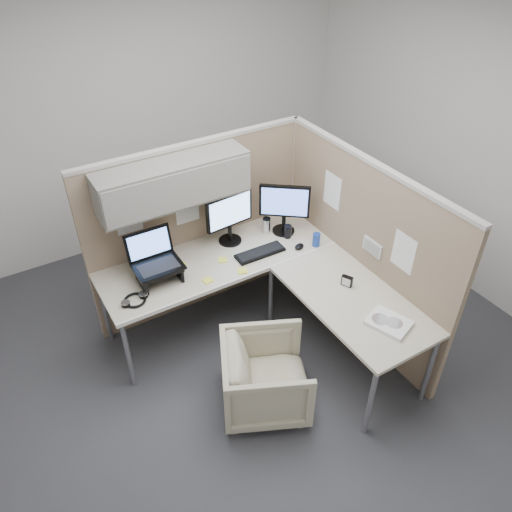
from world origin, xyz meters
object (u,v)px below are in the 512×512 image
desk (267,279)px  keyboard (260,253)px  office_chair (266,374)px  monitor_left (229,215)px

desk → keyboard: keyboard is taller
office_chair → monitor_left: bearing=8.9°
desk → keyboard: bearing=69.2°
desk → monitor_left: monitor_left is taller
desk → keyboard: size_ratio=4.63×
keyboard → monitor_left: bearing=113.6°
office_chair → monitor_left: monitor_left is taller
desk → monitor_left: bearing=92.4°
desk → office_chair: 0.76m
desk → office_chair: desk is taller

